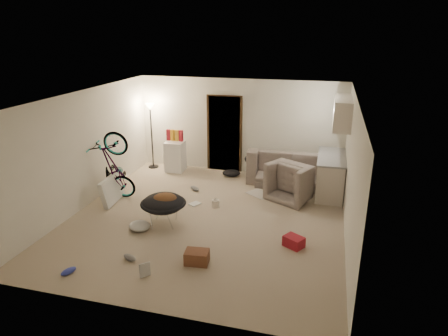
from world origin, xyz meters
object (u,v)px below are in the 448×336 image
(armchair, at_px, (297,184))
(drink_case_b, at_px, (294,242))
(bicycle, at_px, (115,181))
(floor_lamp, at_px, (151,122))
(sofa, at_px, (292,171))
(saucer_chair, at_px, (163,207))
(drink_case_a, at_px, (197,257))
(tv_box, at_px, (112,190))
(kitchen_counter, at_px, (330,176))
(juicer, at_px, (216,203))
(mini_fridge, at_px, (175,156))

(armchair, relative_size, drink_case_b, 2.90)
(bicycle, bearing_deg, floor_lamp, -0.55)
(sofa, relative_size, saucer_chair, 2.43)
(bicycle, relative_size, drink_case_a, 4.23)
(tv_box, height_order, drink_case_b, tv_box)
(kitchen_counter, bearing_deg, sofa, 154.29)
(juicer, bearing_deg, tv_box, -172.21)
(saucer_chair, bearing_deg, mini_fridge, 107.31)
(drink_case_b, height_order, juicer, juicer)
(armchair, bearing_deg, juicer, 60.68)
(sofa, bearing_deg, drink_case_a, 74.17)
(drink_case_a, height_order, drink_case_b, drink_case_a)
(kitchen_counter, relative_size, bicycle, 0.90)
(saucer_chair, bearing_deg, drink_case_b, -4.43)
(drink_case_a, height_order, juicer, juicer)
(bicycle, bearing_deg, armchair, -76.79)
(drink_case_a, bearing_deg, saucer_chair, 126.52)
(tv_box, distance_m, drink_case_b, 4.26)
(drink_case_b, xyz_separation_m, juicer, (-1.82, 1.25, 0.00))
(armchair, bearing_deg, mini_fridge, 12.38)
(armchair, bearing_deg, floor_lamp, 13.78)
(sofa, height_order, saucer_chair, same)
(floor_lamp, xyz_separation_m, tv_box, (0.10, -2.44, -1.02))
(floor_lamp, xyz_separation_m, juicer, (2.44, -2.12, -1.21))
(saucer_chair, relative_size, tv_box, 1.02)
(bicycle, bearing_deg, drink_case_b, -108.12)
(floor_lamp, xyz_separation_m, armchair, (4.09, -1.08, -0.99))
(armchair, xyz_separation_m, bicycle, (-3.99, -1.17, 0.12))
(armchair, xyz_separation_m, tv_box, (-3.99, -1.36, -0.03))
(mini_fridge, distance_m, drink_case_a, 4.69)
(armchair, bearing_deg, drink_case_a, 96.06)
(saucer_chair, relative_size, drink_case_a, 2.29)
(sofa, xyz_separation_m, saucer_chair, (-2.23, -2.97, 0.06))
(sofa, distance_m, juicer, 2.42)
(floor_lamp, relative_size, armchair, 1.84)
(drink_case_a, bearing_deg, tv_box, 138.09)
(armchair, distance_m, bicycle, 4.16)
(bicycle, xyz_separation_m, mini_fridge, (0.61, 2.15, -0.02))
(tv_box, relative_size, drink_case_b, 2.61)
(mini_fridge, bearing_deg, saucer_chair, -74.51)
(mini_fridge, height_order, drink_case_a, mini_fridge)
(mini_fridge, height_order, juicer, mini_fridge)
(sofa, bearing_deg, mini_fridge, -2.02)
(drink_case_a, bearing_deg, sofa, 67.92)
(drink_case_a, bearing_deg, bicycle, 135.48)
(sofa, height_order, drink_case_a, sofa)
(tv_box, distance_m, drink_case_a, 3.25)
(kitchen_counter, height_order, sofa, kitchen_counter)
(tv_box, bearing_deg, juicer, 2.83)
(juicer, bearing_deg, bicycle, -176.78)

